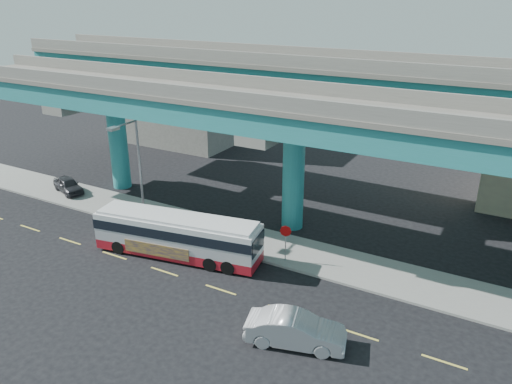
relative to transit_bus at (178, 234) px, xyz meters
The scene contains 10 objects.
ground 4.98m from the transit_bus, 20.85° to the right, with size 120.00×120.00×0.00m, color black.
sidewalk 6.02m from the transit_bus, 40.67° to the left, with size 70.00×4.00×0.15m, color gray.
lane_markings 5.08m from the transit_bus, 24.15° to the right, with size 58.00×0.12×0.01m.
viaduct 11.54m from the transit_bus, 59.12° to the left, with size 52.00×12.40×11.70m.
building_concrete 27.37m from the transit_bus, 124.90° to the left, with size 12.00×10.00×9.00m, color gray.
transit_bus is the anchor object (origin of this frame).
sedan 10.85m from the transit_bus, 22.31° to the right, with size 5.00×2.84×1.56m, color #A8A9AD.
parked_car 14.81m from the transit_bus, 164.62° to the left, with size 3.85×2.57×1.22m, color #2B2B2F.
street_lamp 6.24m from the transit_bus, 159.76° to the left, with size 0.50×2.51×7.69m.
stop_sign 6.73m from the transit_bus, 21.75° to the left, with size 0.69×0.23×2.37m.
Camera 1 is at (13.34, -20.12, 15.55)m, focal length 35.00 mm.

